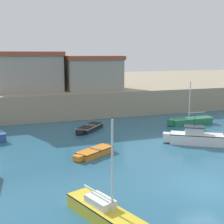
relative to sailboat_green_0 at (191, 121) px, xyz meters
The scene contains 9 objects.
ground_plane 17.00m from the sailboat_green_0, 119.90° to the right, with size 200.00×200.00×0.00m, color #28607F.
quay_seawall 27.42m from the sailboat_green_0, 108.02° to the left, with size 120.00×40.00×3.15m, color gray.
sailboat_green_0 is the anchor object (origin of this frame).
dinghy_orange_2 14.83m from the sailboat_green_0, 152.27° to the right, with size 3.68×2.81×0.55m.
dinghy_black_4 11.45m from the sailboat_green_0, behind, with size 3.54×3.73×0.59m.
sailboat_yellow_5 22.56m from the sailboat_green_0, 132.45° to the right, with size 2.91×5.64×5.00m.
motorboat_white_7 7.85m from the sailboat_green_0, 120.58° to the right, with size 4.97×3.67×2.48m.
harbor_shed_near_wharf 20.77m from the sailboat_green_0, 145.00° to the left, with size 8.30×6.73×4.85m.
harbor_shed_mid_row 14.34m from the sailboat_green_0, 128.99° to the left, with size 7.24×6.07×4.34m.
Camera 1 is at (-10.89, -14.51, 7.78)m, focal length 50.00 mm.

